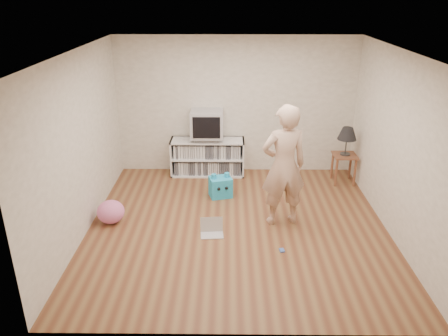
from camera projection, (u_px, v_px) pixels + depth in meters
name	position (u px, v px, depth m)	size (l,w,h in m)	color
ground	(237.00, 226.00, 6.67)	(4.50, 4.50, 0.00)	brown
walls	(238.00, 146.00, 6.17)	(4.52, 4.52, 2.60)	beige
ceiling	(240.00, 52.00, 5.67)	(4.50, 4.50, 0.01)	white
media_unit	(208.00, 157.00, 8.42)	(1.40, 0.45, 0.70)	white
dvd_deck	(207.00, 138.00, 8.26)	(0.45, 0.35, 0.07)	gray
crt_tv	(207.00, 124.00, 8.14)	(0.60, 0.53, 0.50)	#ABABB0
side_table	(344.00, 161.00, 8.01)	(0.42, 0.42, 0.55)	brown
table_lamp	(347.00, 134.00, 7.81)	(0.34, 0.34, 0.52)	#333333
person	(284.00, 166.00, 6.43)	(0.68, 0.45, 1.88)	#CEA78D
laptop	(212.00, 230.00, 6.45)	(0.35, 0.29, 0.23)	silver
playing_cards	(282.00, 250.00, 6.04)	(0.07, 0.09, 0.02)	#4667BB
plush_blue	(221.00, 187.00, 7.56)	(0.43, 0.38, 0.43)	#1EA3D4
plush_pink	(111.00, 212.00, 6.72)	(0.42, 0.42, 0.36)	pink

